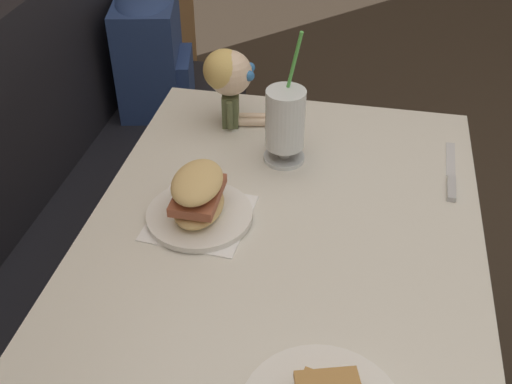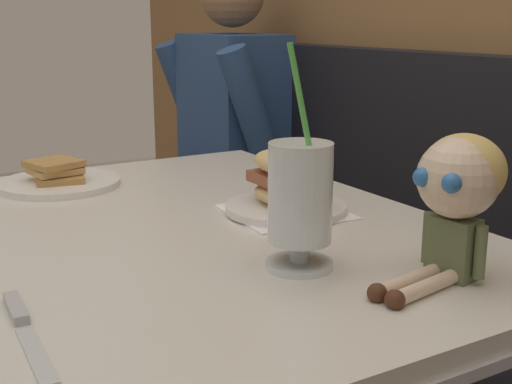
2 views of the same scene
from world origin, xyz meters
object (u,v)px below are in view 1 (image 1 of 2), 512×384
(sandwich_plate, at_px, (199,201))
(butter_knife, at_px, (451,180))
(milkshake_glass, at_px, (285,122))
(backpack, at_px, (151,50))
(seated_doll, at_px, (230,77))

(sandwich_plate, relative_size, butter_knife, 0.93)
(milkshake_glass, distance_m, backpack, 0.90)
(butter_knife, bearing_deg, milkshake_glass, 87.88)
(milkshake_glass, height_order, backpack, milkshake_glass)
(milkshake_glass, bearing_deg, butter_knife, -92.12)
(sandwich_plate, bearing_deg, butter_knife, -65.90)
(seated_doll, bearing_deg, milkshake_glass, -130.56)
(sandwich_plate, xyz_separation_m, backpack, (0.92, 0.43, -0.13))
(seated_doll, relative_size, backpack, 0.56)
(milkshake_glass, distance_m, butter_knife, 0.39)
(butter_knife, xyz_separation_m, seated_doll, (0.15, 0.54, 0.12))
(sandwich_plate, xyz_separation_m, butter_knife, (0.23, -0.52, -0.04))
(milkshake_glass, relative_size, backpack, 0.78)
(sandwich_plate, distance_m, backpack, 1.02)
(butter_knife, distance_m, seated_doll, 0.57)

